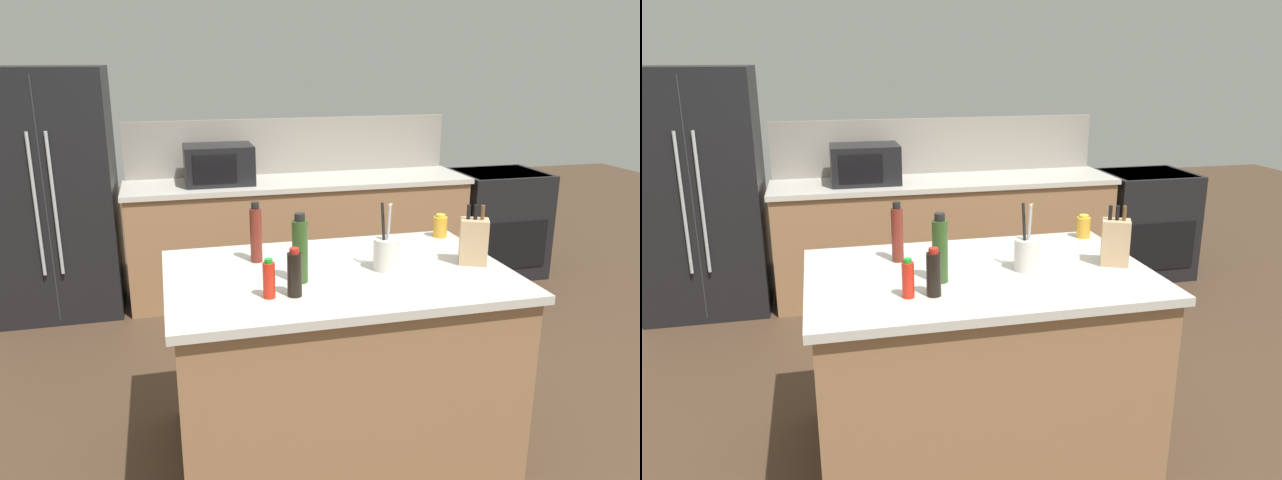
% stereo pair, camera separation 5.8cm
% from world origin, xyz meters
% --- Properties ---
extents(ground_plane, '(14.00, 14.00, 0.00)m').
position_xyz_m(ground_plane, '(0.00, 0.00, 0.00)').
color(ground_plane, '#473323').
extents(back_counter_run, '(2.76, 0.66, 0.94)m').
position_xyz_m(back_counter_run, '(0.30, 2.20, 0.47)').
color(back_counter_run, '#936B47').
rests_on(back_counter_run, ground_plane).
extents(wall_backsplash, '(2.72, 0.03, 0.46)m').
position_xyz_m(wall_backsplash, '(0.30, 2.52, 1.17)').
color(wall_backsplash, gray).
rests_on(wall_backsplash, back_counter_run).
extents(kitchen_island, '(1.59, 1.05, 0.94)m').
position_xyz_m(kitchen_island, '(0.00, 0.00, 0.47)').
color(kitchen_island, '#936B47').
rests_on(kitchen_island, ground_plane).
extents(refrigerator, '(0.88, 0.75, 1.83)m').
position_xyz_m(refrigerator, '(-1.56, 2.25, 0.92)').
color(refrigerator, black).
rests_on(refrigerator, ground_plane).
extents(range_oven, '(0.76, 0.65, 0.92)m').
position_xyz_m(range_oven, '(2.10, 2.20, 0.47)').
color(range_oven, black).
rests_on(range_oven, ground_plane).
extents(microwave, '(0.52, 0.39, 0.30)m').
position_xyz_m(microwave, '(-0.34, 2.20, 1.09)').
color(microwave, black).
rests_on(microwave, back_counter_run).
extents(knife_block, '(0.16, 0.14, 0.29)m').
position_xyz_m(knife_block, '(0.66, -0.05, 1.05)').
color(knife_block, tan).
rests_on(knife_block, kitchen_island).
extents(utensil_crock, '(0.12, 0.12, 0.32)m').
position_xyz_m(utensil_crock, '(0.22, -0.03, 1.02)').
color(utensil_crock, beige).
rests_on(utensil_crock, kitchen_island).
extents(hot_sauce_bottle, '(0.05, 0.05, 0.17)m').
position_xyz_m(hot_sauce_bottle, '(-0.37, -0.25, 1.02)').
color(hot_sauce_bottle, red).
rests_on(hot_sauce_bottle, kitchen_island).
extents(olive_oil_bottle, '(0.07, 0.07, 0.31)m').
position_xyz_m(olive_oil_bottle, '(-0.20, -0.09, 1.09)').
color(olive_oil_bottle, '#2D4C1E').
rests_on(olive_oil_bottle, kitchen_island).
extents(soy_sauce_bottle, '(0.06, 0.06, 0.21)m').
position_xyz_m(soy_sauce_bottle, '(-0.26, -0.25, 1.04)').
color(soy_sauce_bottle, black).
rests_on(soy_sauce_bottle, kitchen_island).
extents(honey_jar, '(0.08, 0.08, 0.13)m').
position_xyz_m(honey_jar, '(0.70, 0.41, 1.00)').
color(honey_jar, gold).
rests_on(honey_jar, kitchen_island).
extents(vinegar_bottle, '(0.06, 0.06, 0.30)m').
position_xyz_m(vinegar_bottle, '(-0.35, 0.23, 1.08)').
color(vinegar_bottle, maroon).
rests_on(vinegar_bottle, kitchen_island).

